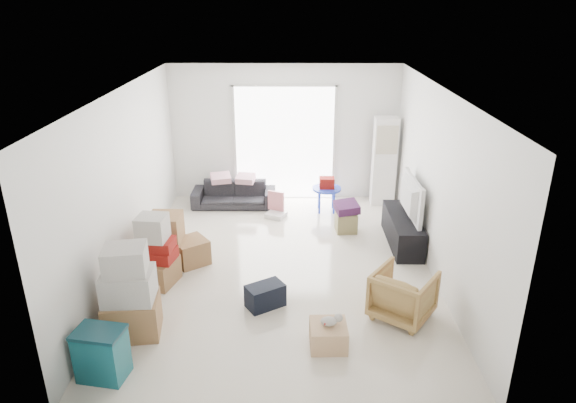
# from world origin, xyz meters

# --- Properties ---
(room_shell) EXTENTS (4.98, 6.48, 3.18)m
(room_shell) POSITION_xyz_m (0.00, 0.00, 1.35)
(room_shell) COLOR beige
(room_shell) RESTS_ON ground
(sliding_door) EXTENTS (2.10, 0.04, 2.33)m
(sliding_door) POSITION_xyz_m (0.00, 2.98, 1.24)
(sliding_door) COLOR white
(sliding_door) RESTS_ON room_shell
(ac_tower) EXTENTS (0.45, 0.30, 1.75)m
(ac_tower) POSITION_xyz_m (1.95, 2.65, 0.88)
(ac_tower) COLOR white
(ac_tower) RESTS_ON room_shell
(tv_console) EXTENTS (0.45, 1.49, 0.50)m
(tv_console) POSITION_xyz_m (2.00, 0.84, 0.25)
(tv_console) COLOR black
(tv_console) RESTS_ON room_shell
(television) EXTENTS (0.69, 1.17, 0.15)m
(television) POSITION_xyz_m (2.00, 0.84, 0.57)
(television) COLOR black
(television) RESTS_ON tv_console
(sofa) EXTENTS (1.62, 0.48, 0.63)m
(sofa) POSITION_xyz_m (-1.00, 2.50, 0.32)
(sofa) COLOR #2C2B31
(sofa) RESTS_ON room_shell
(pillow_left) EXTENTS (0.50, 0.43, 0.13)m
(pillow_left) POSITION_xyz_m (-1.25, 2.55, 0.70)
(pillow_left) COLOR #D59BB0
(pillow_left) RESTS_ON sofa
(pillow_right) EXTENTS (0.42, 0.36, 0.13)m
(pillow_right) POSITION_xyz_m (-0.76, 2.53, 0.70)
(pillow_right) COLOR #D59BB0
(pillow_right) RESTS_ON sofa
(armchair) EXTENTS (0.95, 0.94, 0.72)m
(armchair) POSITION_xyz_m (1.57, -1.29, 0.36)
(armchair) COLOR #AA8D4B
(armchair) RESTS_ON room_shell
(storage_bins) EXTENTS (0.57, 0.45, 0.60)m
(storage_bins) POSITION_xyz_m (-1.90, -2.45, 0.30)
(storage_bins) COLOR #135A65
(storage_bins) RESTS_ON room_shell
(box_stack_a) EXTENTS (0.71, 0.62, 1.18)m
(box_stack_a) POSITION_xyz_m (-1.80, -1.66, 0.53)
(box_stack_a) COLOR #8A5E3E
(box_stack_a) RESTS_ON room_shell
(box_stack_b) EXTENTS (0.64, 0.64, 1.05)m
(box_stack_b) POSITION_xyz_m (-1.80, -0.46, 0.46)
(box_stack_b) COLOR #8A5E3E
(box_stack_b) RESTS_ON room_shell
(box_stack_c) EXTENTS (0.57, 0.49, 0.83)m
(box_stack_c) POSITION_xyz_m (-1.77, 0.10, 0.40)
(box_stack_c) COLOR #8A5E3E
(box_stack_c) RESTS_ON room_shell
(loose_box) EXTENTS (0.66, 0.66, 0.39)m
(loose_box) POSITION_xyz_m (-1.42, 0.14, 0.20)
(loose_box) COLOR #8A5E3E
(loose_box) RESTS_ON room_shell
(duffel_bag) EXTENTS (0.58, 0.51, 0.32)m
(duffel_bag) POSITION_xyz_m (-0.21, -1.06, 0.16)
(duffel_bag) COLOR black
(duffel_bag) RESTS_ON room_shell
(ottoman) EXTENTS (0.38, 0.38, 0.35)m
(ottoman) POSITION_xyz_m (1.11, 1.32, 0.18)
(ottoman) COLOR #989158
(ottoman) RESTS_ON room_shell
(blanket) EXTENTS (0.46, 0.46, 0.14)m
(blanket) POSITION_xyz_m (1.11, 1.32, 0.42)
(blanket) COLOR #4A1D49
(blanket) RESTS_ON ottoman
(kids_table) EXTENTS (0.56, 0.56, 0.68)m
(kids_table) POSITION_xyz_m (0.81, 2.25, 0.49)
(kids_table) COLOR blue
(kids_table) RESTS_ON room_shell
(toy_walker) EXTENTS (0.44, 0.43, 0.46)m
(toy_walker) POSITION_xyz_m (-0.15, 1.98, 0.13)
(toy_walker) COLOR silver
(toy_walker) RESTS_ON room_shell
(wood_crate) EXTENTS (0.44, 0.44, 0.29)m
(wood_crate) POSITION_xyz_m (0.58, -1.90, 0.14)
(wood_crate) COLOR tan
(wood_crate) RESTS_ON room_shell
(plush_bunny) EXTENTS (0.27, 0.15, 0.13)m
(plush_bunny) POSITION_xyz_m (0.61, -1.89, 0.35)
(plush_bunny) COLOR #B2ADA8
(plush_bunny) RESTS_ON wood_crate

